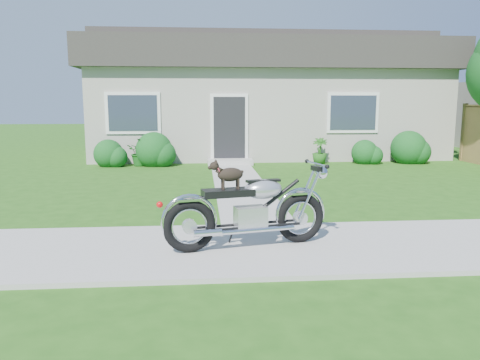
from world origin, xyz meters
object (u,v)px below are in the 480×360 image
Objects in this scene: potted_plant_left at (141,152)px; potted_plant_right at (320,151)px; motorcycle_with_dog at (250,209)px; house at (264,97)px.

potted_plant_left is 5.58m from potted_plant_right.
house is at bearing 69.42° from motorcycle_with_dog.
house is 12.30m from motorcycle_with_dog.
motorcycle_with_dog is (-3.10, -8.62, 0.13)m from potted_plant_right.
potted_plant_right is (5.58, 0.00, -0.01)m from potted_plant_left.
house is 4.09m from potted_plant_right.
potted_plant_right is 9.16m from motorcycle_with_dog.
potted_plant_left is (-4.25, -3.44, -1.73)m from house.
motorcycle_with_dog is at bearing -73.97° from potted_plant_left.
house is at bearing 39.05° from potted_plant_left.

